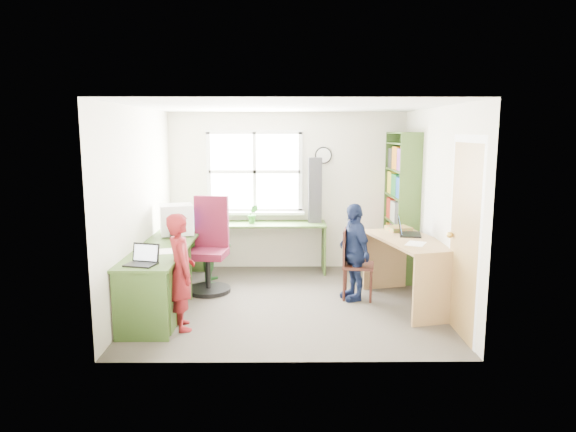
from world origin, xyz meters
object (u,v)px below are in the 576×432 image
object	(u,v)px
bookshelf	(401,209)
potted_plant	(253,214)
crt_monitor	(176,220)
l_desk	(178,273)
laptop_right	(406,231)
swivel_chair	(210,251)
person_navy	(354,252)
laptop_left	(143,260)
cd_tower	(315,190)
right_desk	(410,257)
wooden_chair	(353,261)
person_red	(181,272)
person_green	(215,241)

from	to	relation	value
bookshelf	potted_plant	world-z (taller)	bookshelf
bookshelf	crt_monitor	distance (m)	3.19
l_desk	laptop_right	size ratio (longest dim) A/B	7.33
swivel_chair	laptop_right	distance (m)	2.57
l_desk	potted_plant	bearing A→B (deg)	64.78
person_navy	laptop_left	bearing A→B (deg)	-83.50
bookshelf	l_desk	bearing A→B (deg)	-153.57
laptop_left	cd_tower	distance (m)	3.16
potted_plant	swivel_chair	bearing A→B (deg)	-120.40
laptop_left	person_navy	xyz separation A→B (m)	(2.34, 1.11, -0.18)
laptop_left	laptop_right	bearing A→B (deg)	35.41
right_desk	person_navy	world-z (taller)	person_navy
swivel_chair	laptop_left	xyz separation A→B (m)	(-0.47, -1.48, 0.26)
right_desk	wooden_chair	distance (m)	0.72
swivel_chair	cd_tower	world-z (taller)	cd_tower
person_red	person_green	bearing A→B (deg)	-25.25
person_navy	person_red	bearing A→B (deg)	-82.72
bookshelf	wooden_chair	bearing A→B (deg)	-129.03
wooden_chair	crt_monitor	size ratio (longest dim) A/B	1.79
l_desk	laptop_right	xyz separation A→B (m)	(2.79, 0.42, 0.43)
cd_tower	person_red	bearing A→B (deg)	-125.21
crt_monitor	person_green	size ratio (longest dim) A/B	0.43
right_desk	laptop_left	size ratio (longest dim) A/B	4.36
potted_plant	person_navy	size ratio (longest dim) A/B	0.23
l_desk	laptop_left	bearing A→B (deg)	-106.48
bookshelf	laptop_right	bearing A→B (deg)	-99.28
swivel_chair	cd_tower	bearing A→B (deg)	41.23
crt_monitor	laptop_right	xyz separation A→B (m)	(2.95, -0.38, -0.08)
right_desk	swivel_chair	bearing A→B (deg)	153.09
bookshelf	person_navy	size ratio (longest dim) A/B	1.71
wooden_chair	right_desk	bearing A→B (deg)	-11.89
swivel_chair	person_navy	size ratio (longest dim) A/B	1.02
crt_monitor	person_red	distance (m)	1.44
laptop_right	crt_monitor	bearing A→B (deg)	93.67
person_green	wooden_chair	bearing A→B (deg)	-120.76
laptop_left	person_red	world-z (taller)	person_red
laptop_right	person_navy	world-z (taller)	person_navy
wooden_chair	person_navy	bearing A→B (deg)	-79.32
cd_tower	person_navy	bearing A→B (deg)	-74.33
l_desk	wooden_chair	size ratio (longest dim) A/B	3.30
crt_monitor	person_navy	xyz separation A→B (m)	(2.30, -0.40, -0.34)
person_red	laptop_left	bearing A→B (deg)	89.94
right_desk	person_red	world-z (taller)	person_red
l_desk	laptop_right	world-z (taller)	laptop_right
l_desk	right_desk	bearing A→B (deg)	3.76
right_desk	potted_plant	xyz separation A→B (m)	(-2.00, 1.50, 0.29)
laptop_left	crt_monitor	bearing A→B (deg)	103.19
laptop_left	potted_plant	bearing A→B (deg)	82.06
person_red	person_navy	distance (m)	2.20
person_red	person_navy	xyz separation A→B (m)	(1.98, 0.97, -0.02)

